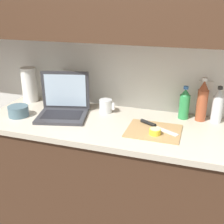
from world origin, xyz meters
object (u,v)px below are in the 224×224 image
Objects in this scene: cutting_board at (154,131)px; bottle_green_soda at (218,106)px; laptop at (64,105)px; lemon_half_cut at (155,131)px; bottle_oil_tall at (202,101)px; bottle_water_clear at (184,104)px; measuring_cup at (106,106)px; bowl_white at (18,111)px; knife at (152,125)px; paper_towel_roll at (29,85)px.

bottle_green_soda is at bearing 36.72° from cutting_board.
lemon_half_cut is at bearing -24.94° from laptop.
bottle_oil_tall reaches higher than cutting_board.
bottle_green_soda reaches higher than bottle_water_clear.
lemon_half_cut is at bearing -112.96° from bottle_water_clear.
measuring_cup is 0.58m from bowl_white.
lemon_half_cut is at bearing -136.96° from bottle_green_soda.
bottle_oil_tall is (0.88, 0.19, 0.06)m from laptop.
laptop is 0.79m from bottle_water_clear.
knife is 0.97× the size of paper_towel_roll.
bottle_oil_tall is 1.29× the size of bottle_water_clear.
cutting_board is 2.36× the size of bowl_white.
paper_towel_roll is at bearing 107.97° from bowl_white.
laptop is at bearing 168.95° from lemon_half_cut.
paper_towel_roll is at bearing -179.35° from bottle_green_soda.
bottle_water_clear reaches higher than knife.
lemon_half_cut is (0.02, -0.05, 0.02)m from cutting_board.
bottle_oil_tall is at bearing 65.37° from knife.
bottle_green_soda is 0.91× the size of paper_towel_roll.
laptop is 1.59× the size of bottle_green_soda.
bottle_oil_tall reaches higher than bowl_white.
cutting_board is at bearing 106.99° from lemon_half_cut.
laptop reaches higher than bowl_white.
cutting_board is at bearing -42.99° from knife.
lemon_half_cut is at bearing -0.42° from bowl_white.
bottle_oil_tall is (0.25, 0.26, 0.12)m from cutting_board.
bottle_oil_tall is (-0.09, 0.00, 0.02)m from bottle_green_soda.
knife is at bearing -150.65° from bottle_green_soda.
bowl_white is at bearing 179.58° from lemon_half_cut.
bottle_oil_tall reaches higher than measuring_cup.
paper_towel_roll is at bearing 176.08° from measuring_cup.
paper_towel_roll is (-1.01, 0.29, 0.10)m from lemon_half_cut.
bottle_water_clear is (0.77, 0.19, 0.03)m from laptop.
bottle_oil_tall is at bearing 0.00° from bottle_water_clear.
bottle_water_clear is 1.14m from paper_towel_roll.
laptop is at bearing -166.44° from bottle_water_clear.
bowl_white is (-1.15, -0.30, -0.09)m from bottle_oil_tall.
knife is 2.31× the size of measuring_cup.
paper_towel_roll is at bearing 166.16° from cutting_board.
paper_towel_roll reaches higher than bottle_water_clear.
laptop reaches higher than bottle_water_clear.
bottle_water_clear is at bearing 180.00° from bottle_oil_tall.
knife is 1.15× the size of bottle_water_clear.
bottle_water_clear is 0.84× the size of paper_towel_roll.
lemon_half_cut is 0.34m from bottle_water_clear.
measuring_cup is at bearing 146.78° from lemon_half_cut.
bottle_water_clear is 1.09m from bowl_white.
bottle_oil_tall is (0.24, 0.31, 0.10)m from lemon_half_cut.
bottle_green_soda is at bearing 13.70° from bowl_white.
bottle_oil_tall is at bearing 52.49° from lemon_half_cut.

